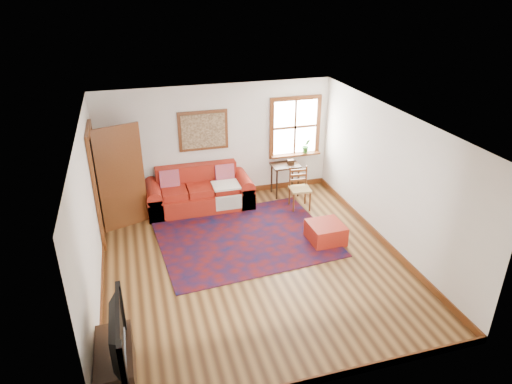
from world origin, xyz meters
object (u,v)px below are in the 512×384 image
object	(u,v)px
red_leather_sofa	(200,194)
side_table	(285,170)
red_ottoman	(326,232)
ladder_back_chair	(299,187)
media_cabinet	(116,366)

from	to	relation	value
red_leather_sofa	side_table	size ratio (longest dim) A/B	3.06
red_ottoman	ladder_back_chair	world-z (taller)	ladder_back_chair
red_leather_sofa	side_table	distance (m)	1.97
red_ottoman	media_cabinet	distance (m)	4.43
red_leather_sofa	red_ottoman	bearing A→B (deg)	-45.49
ladder_back_chair	media_cabinet	size ratio (longest dim) A/B	0.92
red_leather_sofa	ladder_back_chair	world-z (taller)	ladder_back_chair
red_ottoman	media_cabinet	world-z (taller)	media_cabinet
red_ottoman	media_cabinet	xyz separation A→B (m)	(-3.76, -2.33, 0.09)
side_table	ladder_back_chair	world-z (taller)	ladder_back_chair
red_leather_sofa	media_cabinet	world-z (taller)	red_leather_sofa
red_ottoman	ladder_back_chair	distance (m)	1.46
side_table	red_ottoman	bearing A→B (deg)	-88.20
red_leather_sofa	media_cabinet	bearing A→B (deg)	-111.87
red_leather_sofa	side_table	xyz separation A→B (m)	(1.94, 0.07, 0.31)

